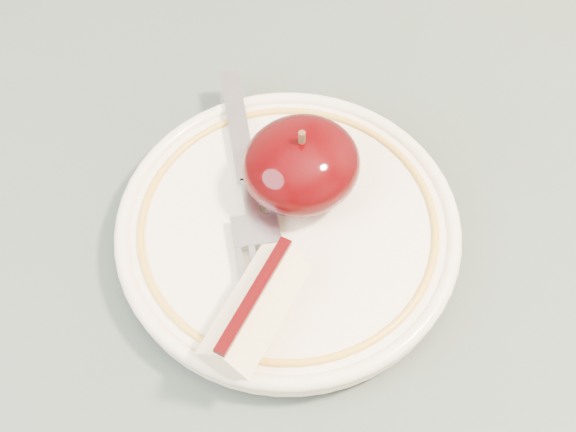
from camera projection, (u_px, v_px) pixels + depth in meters
plate at (288, 229)px, 0.46m from camera, size 0.20×0.20×0.02m
apple_half at (301, 165)px, 0.46m from camera, size 0.07×0.07×0.05m
apple_wedge at (255, 309)px, 0.41m from camera, size 0.08×0.06×0.03m
fork at (248, 183)px, 0.47m from camera, size 0.09×0.16×0.00m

